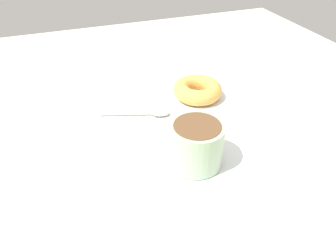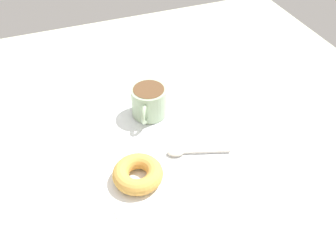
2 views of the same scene
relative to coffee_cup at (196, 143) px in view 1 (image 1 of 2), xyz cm
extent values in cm
cube|color=beige|center=(1.70, -9.97, -4.96)|extent=(120.00, 120.00, 2.00)
cube|color=white|center=(1.76, -7.81, -3.81)|extent=(36.23, 36.23, 0.30)
cylinder|color=#9EB793|center=(0.09, 0.15, -0.19)|extent=(8.33, 8.33, 6.95)
cylinder|color=brown|center=(0.09, 0.15, 3.09)|extent=(7.13, 7.13, 0.60)
torus|color=#9EB793|center=(-2.22, -3.77, -0.19)|extent=(3.21, 4.59, 4.79)
torus|color=gold|center=(-8.53, -18.26, -2.04)|extent=(10.00, 10.00, 3.24)
ellipsoid|color=#B7B2A8|center=(0.93, -14.49, -3.21)|extent=(4.17, 3.41, 0.90)
cylinder|color=#B7B2A8|center=(6.95, -16.49, -3.38)|extent=(10.21, 3.86, 0.56)
camera|label=1|loc=(17.44, 35.16, 31.04)|focal=35.00mm
camera|label=2|loc=(-19.85, -64.71, 54.45)|focal=40.00mm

